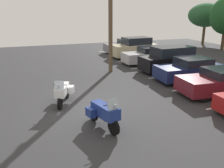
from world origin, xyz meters
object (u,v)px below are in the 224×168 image
Objects in this scene: car_champagne at (134,48)px; car_navy at (190,70)px; motorcycle_second at (104,113)px; car_maroon at (222,81)px; car_black at (170,59)px; car_grey at (126,46)px; motorcycle_touring at (63,92)px; car_silver at (149,55)px; utility_pole at (110,18)px.

car_champagne is 0.98× the size of car_navy.
car_maroon is at bearing 102.82° from motorcycle_second.
car_maroon is (5.47, -0.17, -0.21)m from car_black.
car_champagne is at bearing -5.72° from car_grey.
car_grey is 11.41m from car_navy.
car_navy is at bearing 121.10° from motorcycle_second.
car_maroon is at bearing -0.04° from car_navy.
car_grey reaches higher than motorcycle_second.
car_grey is 0.99× the size of car_black.
car_maroon is (-1.70, 7.45, 0.05)m from motorcycle_second.
motorcycle_second is at bearing 18.56° from motorcycle_touring.
car_navy is (-1.28, 8.53, 0.10)m from motorcycle_touring.
motorcycle_second is 10.46m from car_black.
car_champagne reaches higher than car_silver.
car_silver and car_maroon have the same top height.
car_silver is (-10.16, 7.47, 0.02)m from motorcycle_second.
car_black reaches higher than motorcycle_touring.
motorcycle_touring is at bearing -65.60° from car_black.
utility_pole reaches higher than motorcycle_second.
car_black reaches higher than car_maroon.
motorcycle_touring is at bearing -34.87° from car_grey.
car_maroon is at bearing 30.79° from utility_pole.
car_grey is (-12.69, 8.84, 0.07)m from motorcycle_touring.
motorcycle_touring is 7.68m from utility_pole.
motorcycle_touring is 0.98× the size of motorcycle_second.
car_black reaches higher than car_silver.
car_champagne is at bearing 138.40° from utility_pole.
car_grey is 9.13m from utility_pole.
car_champagne reaches higher than motorcycle_second.
car_silver is at bearing 111.06° from utility_pole.
motorcycle_second is 0.46× the size of car_grey.
car_grey is 2.68m from car_champagne.
car_grey is 8.74m from car_black.
motorcycle_second is at bearing -21.34° from utility_pole.
utility_pole is (1.59, -4.12, 3.21)m from car_silver.
car_navy is 2.80m from car_maroon.
car_maroon is at bearing -0.13° from car_silver.
motorcycle_second reaches higher than motorcycle_touring.
car_black is (6.08, 0.13, 0.00)m from car_champagne.
car_champagne reaches higher than car_black.
motorcycle_touring is 0.42× the size of car_maroon.
motorcycle_second is 0.47× the size of car_champagne.
car_navy is (-4.50, 7.45, 0.07)m from motorcycle_second.
car_black is at bearing 1.21° from car_champagne.
motorcycle_second is at bearing -58.90° from car_navy.
car_navy is at bearing 179.96° from car_maroon.
car_navy is at bearing -0.17° from car_silver.
car_navy is (5.67, -0.02, 0.05)m from car_silver.
car_silver is at bearing 179.83° from car_navy.
car_champagne reaches higher than car_maroon.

